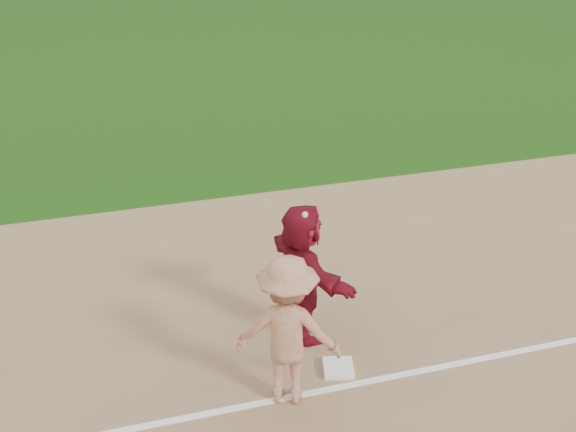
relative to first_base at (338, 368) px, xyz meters
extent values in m
plane|color=#1A460D|center=(-0.09, 0.49, -0.06)|extent=(160.00, 160.00, 0.00)
cube|color=white|center=(-0.09, -0.31, -0.04)|extent=(60.00, 0.10, 0.01)
cube|color=white|center=(0.00, 0.00, 0.00)|extent=(0.47, 0.47, 0.09)
imported|color=maroon|center=(-0.21, 0.91, 0.94)|extent=(1.02, 1.91, 1.97)
imported|color=#A1A2A4|center=(-0.76, -0.28, 0.93)|extent=(1.44, 1.16, 1.95)
sphere|color=silver|center=(-0.39, 0.27, 2.14)|extent=(0.07, 0.07, 0.07)
camera|label=1|loc=(-2.70, -6.88, 5.97)|focal=45.00mm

